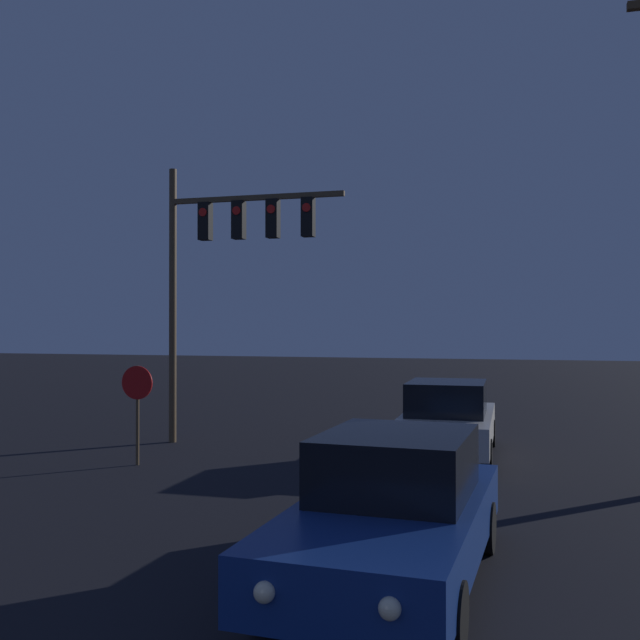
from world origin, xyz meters
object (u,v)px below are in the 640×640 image
at_px(car_far, 448,420).
at_px(traffic_signal_mast, 223,251).
at_px(car_near, 393,510).
at_px(stop_sign, 137,396).

relative_size(car_far, traffic_signal_mast, 0.72).
bearing_deg(car_near, traffic_signal_mast, -52.38).
height_order(car_near, car_far, same).
bearing_deg(stop_sign, car_far, 23.58).
bearing_deg(car_far, stop_sign, -156.73).
distance_m(car_far, traffic_signal_mast, 6.52).
height_order(car_far, stop_sign, stop_sign).
height_order(traffic_signal_mast, stop_sign, traffic_signal_mast).
relative_size(car_near, car_far, 1.01).
bearing_deg(stop_sign, car_near, -40.24).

